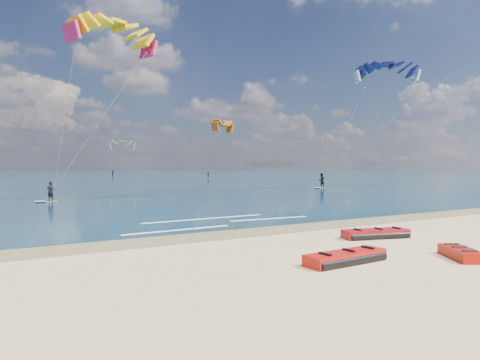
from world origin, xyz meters
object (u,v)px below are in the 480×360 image
object	(u,v)px
packed_kite_mid	(375,238)
kitesurfer_far	(355,119)
packed_kite_right	(461,259)
packed_kite_left	(346,263)
kitesurfer_main	(83,102)

from	to	relation	value
packed_kite_mid	kitesurfer_far	xyz separation A→B (m)	(25.99, 27.06, 8.77)
packed_kite_right	kitesurfer_far	xyz separation A→B (m)	(26.61, 31.22, 8.77)
kitesurfer_far	packed_kite_left	bearing A→B (deg)	-153.43
packed_kite_right	kitesurfer_far	distance (m)	41.95
packed_kite_left	packed_kite_right	xyz separation A→B (m)	(3.73, -1.43, 0.00)
packed_kite_mid	packed_kite_right	xyz separation A→B (m)	(-0.62, -4.16, 0.00)
packed_kite_right	kitesurfer_main	xyz separation A→B (m)	(-6.86, 27.56, 8.08)
packed_kite_right	kitesurfer_main	bearing A→B (deg)	45.21
kitesurfer_far	packed_kite_mid	bearing A→B (deg)	-151.75
packed_kite_right	kitesurfer_main	distance (m)	29.53
packed_kite_right	packed_kite_mid	bearing A→B (deg)	22.81
packed_kite_left	packed_kite_mid	size ratio (longest dim) A/B	1.03
kitesurfer_main	kitesurfer_far	size ratio (longest dim) A/B	0.91
kitesurfer_main	kitesurfer_far	distance (m)	33.67
kitesurfer_far	kitesurfer_main	bearing A→B (deg)	168.33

